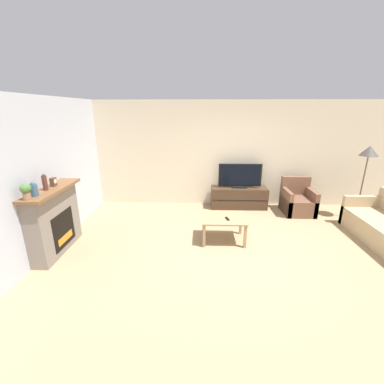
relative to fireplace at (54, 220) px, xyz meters
The scene contains 14 objects.
ground_plane 3.43m from the fireplace, ahead, with size 24.00×24.00×0.00m, color #9E8460.
wall_back 4.32m from the fireplace, 37.73° to the left, with size 12.00×0.06×2.70m.
wall_left 0.77m from the fireplace, 145.93° to the left, with size 0.06×12.00×2.70m.
fireplace is the anchor object (origin of this frame).
mantel_vase_left 0.80m from the fireplace, 87.62° to the right, with size 0.12×0.12×0.23m.
mantel_vase_centre_left 0.72m from the fireplace, 80.58° to the right, with size 0.08×0.08×0.27m.
mantel_clock 0.67m from the fireplace, 82.59° to the left, with size 0.08×0.11×0.15m.
potted_plant 0.93m from the fireplace, 88.32° to the right, with size 0.15×0.15×0.25m.
tv_stand 4.27m from the fireplace, 32.74° to the left, with size 1.43×0.47×0.54m.
tv 4.26m from the fireplace, 32.72° to the left, with size 1.09×0.18×0.62m.
armchair 5.39m from the fireplace, 21.84° to the left, with size 0.70×0.76×0.86m.
coffee_table 3.08m from the fireplace, ahead, with size 0.84×0.65×0.48m.
remote 3.12m from the fireplace, ahead, with size 0.08×0.16×0.02m.
floor_lamp 6.54m from the fireplace, 14.86° to the left, with size 0.39×0.39×1.71m.
Camera 1 is at (-0.80, -4.19, 2.46)m, focal length 24.00 mm.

